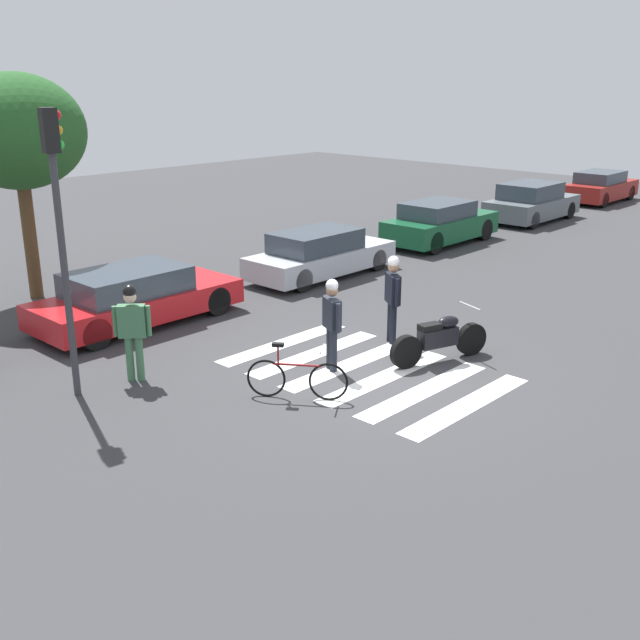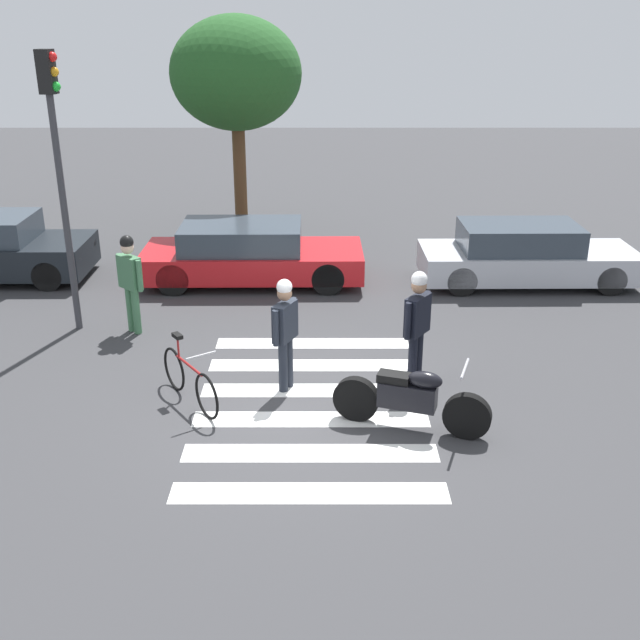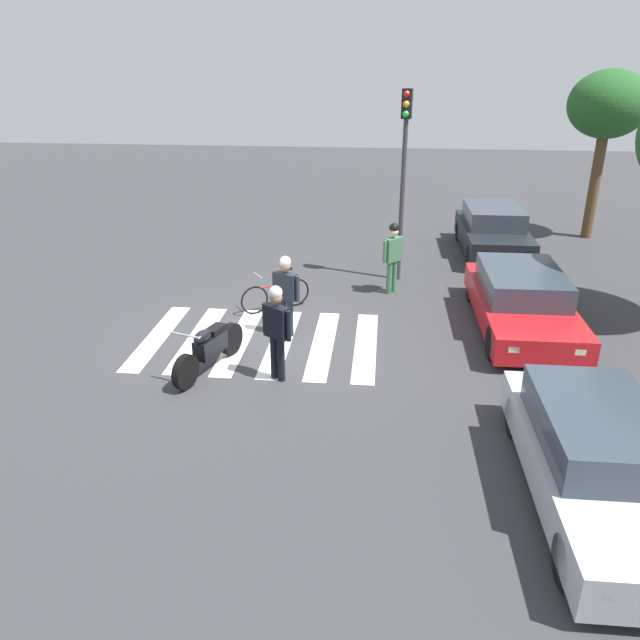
% 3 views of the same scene
% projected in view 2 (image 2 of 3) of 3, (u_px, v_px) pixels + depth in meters
% --- Properties ---
extents(ground_plane, '(60.00, 60.00, 0.00)m').
position_uv_depth(ground_plane, '(312.00, 404.00, 11.19)').
color(ground_plane, '#38383A').
extents(police_motorcycle, '(2.15, 0.94, 1.05)m').
position_uv_depth(police_motorcycle, '(411.00, 399.00, 10.38)').
color(police_motorcycle, black).
rests_on(police_motorcycle, ground_plane).
extents(leaning_bicycle, '(1.05, 1.48, 1.00)m').
position_uv_depth(leaning_bicycle, '(190.00, 380.00, 11.10)').
color(leaning_bicycle, black).
rests_on(leaning_bicycle, ground_plane).
extents(officer_on_foot, '(0.39, 0.62, 1.78)m').
position_uv_depth(officer_on_foot, '(286.00, 327.00, 11.30)').
color(officer_on_foot, '#1E232D').
rests_on(officer_on_foot, ground_plane).
extents(officer_by_motorcycle, '(0.45, 0.58, 1.86)m').
position_uv_depth(officer_by_motorcycle, '(418.00, 320.00, 11.40)').
color(officer_by_motorcycle, black).
rests_on(officer_by_motorcycle, ground_plane).
extents(pedestrian_bystander, '(0.52, 0.49, 1.82)m').
position_uv_depth(pedestrian_bystander, '(131.00, 277.00, 13.38)').
color(pedestrian_bystander, '#3F724C').
rests_on(pedestrian_bystander, ground_plane).
extents(crosswalk_stripes, '(3.37, 4.95, 0.01)m').
position_uv_depth(crosswalk_stripes, '(312.00, 404.00, 11.19)').
color(crosswalk_stripes, silver).
rests_on(crosswalk_stripes, ground_plane).
extents(car_red_convertible, '(4.70, 1.93, 1.27)m').
position_uv_depth(car_red_convertible, '(250.00, 254.00, 16.18)').
color(car_red_convertible, black).
rests_on(car_red_convertible, ground_plane).
extents(car_silver_sedan, '(4.54, 1.73, 1.31)m').
position_uv_depth(car_silver_sedan, '(526.00, 256.00, 16.05)').
color(car_silver_sedan, black).
rests_on(car_silver_sedan, ground_plane).
extents(traffic_light_pole, '(0.35, 0.28, 4.86)m').
position_uv_depth(traffic_light_pole, '(58.00, 152.00, 12.75)').
color(traffic_light_pole, '#38383D').
rests_on(traffic_light_pole, ground_plane).
extents(street_tree_mid, '(3.20, 3.20, 5.43)m').
position_uv_depth(street_tree_mid, '(237.00, 74.00, 18.27)').
color(street_tree_mid, brown).
rests_on(street_tree_mid, ground_plane).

